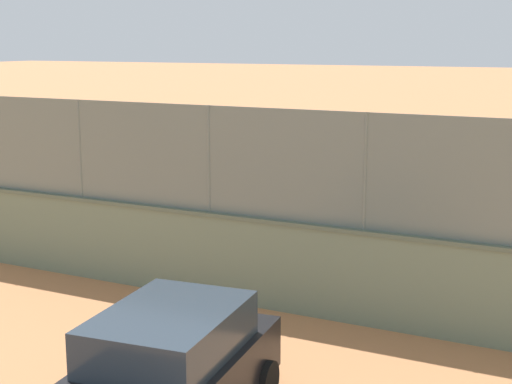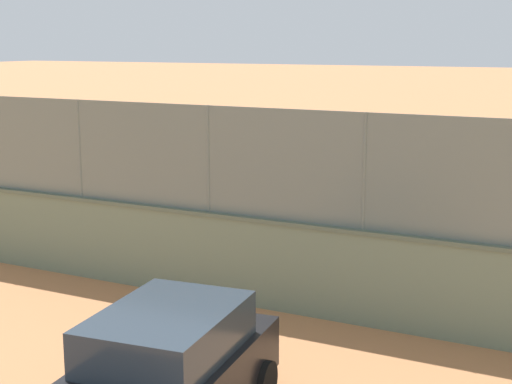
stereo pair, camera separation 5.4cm
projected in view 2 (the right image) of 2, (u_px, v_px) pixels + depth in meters
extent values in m
plane|color=#B27247|center=(337.00, 203.00, 23.97)|extent=(260.00, 260.00, 0.00)
cube|color=slate|center=(282.00, 267.00, 14.31)|extent=(22.58, 0.65, 1.68)
cube|color=#556151|center=(282.00, 222.00, 14.14)|extent=(22.58, 0.71, 0.08)
cube|color=slate|center=(283.00, 165.00, 13.92)|extent=(22.12, 0.41, 2.08)
cylinder|color=slate|center=(364.00, 172.00, 13.22)|extent=(0.07, 0.07, 2.08)
cylinder|color=slate|center=(209.00, 159.00, 14.63)|extent=(0.07, 0.07, 2.08)
cylinder|color=slate|center=(80.00, 149.00, 16.03)|extent=(0.07, 0.07, 2.08)
cylinder|color=#B2B2B2|center=(182.00, 235.00, 18.53)|extent=(0.19, 0.19, 0.75)
cylinder|color=#B2B2B2|center=(187.00, 236.00, 18.39)|extent=(0.19, 0.19, 0.75)
cylinder|color=beige|center=(184.00, 210.00, 18.33)|extent=(0.44, 0.44, 0.56)
cylinder|color=brown|center=(175.00, 203.00, 18.48)|extent=(0.27, 0.53, 0.16)
cylinder|color=brown|center=(182.00, 209.00, 17.90)|extent=(0.27, 0.53, 0.16)
sphere|color=brown|center=(184.00, 194.00, 18.25)|extent=(0.21, 0.21, 0.21)
cylinder|color=white|center=(184.00, 190.00, 18.24)|extent=(0.29, 0.29, 0.05)
cylinder|color=black|center=(176.00, 210.00, 17.78)|extent=(0.14, 0.29, 0.04)
ellipsoid|color=#333338|center=(168.00, 211.00, 17.63)|extent=(0.13, 0.29, 0.24)
cylinder|color=#B2B2B2|center=(177.00, 180.00, 25.68)|extent=(0.21, 0.21, 0.80)
cylinder|color=#B2B2B2|center=(178.00, 181.00, 25.49)|extent=(0.21, 0.21, 0.80)
cylinder|color=#D14C42|center=(177.00, 160.00, 25.45)|extent=(0.48, 0.48, 0.59)
cylinder|color=#D8AD84|center=(174.00, 155.00, 25.70)|extent=(0.48, 0.45, 0.17)
cylinder|color=#D8AD84|center=(170.00, 158.00, 25.06)|extent=(0.48, 0.45, 0.17)
sphere|color=#D8AD84|center=(177.00, 148.00, 25.37)|extent=(0.23, 0.23, 0.23)
cylinder|color=red|center=(177.00, 145.00, 25.35)|extent=(0.34, 0.34, 0.05)
cylinder|color=black|center=(164.00, 159.00, 25.01)|extent=(0.25, 0.23, 0.04)
ellipsoid|color=#333338|center=(158.00, 159.00, 24.94)|extent=(0.24, 0.23, 0.24)
cylinder|color=#591919|center=(434.00, 197.00, 23.05)|extent=(0.21, 0.21, 0.72)
cylinder|color=#591919|center=(430.00, 196.00, 23.23)|extent=(0.21, 0.21, 0.72)
cylinder|color=white|center=(433.00, 177.00, 23.02)|extent=(0.47, 0.47, 0.53)
cylinder|color=#936B4C|center=(440.00, 175.00, 22.78)|extent=(0.37, 0.46, 0.16)
cylinder|color=#936B4C|center=(434.00, 171.00, 23.38)|extent=(0.37, 0.46, 0.16)
sphere|color=#936B4C|center=(433.00, 165.00, 22.95)|extent=(0.20, 0.20, 0.20)
cylinder|color=white|center=(433.00, 162.00, 22.93)|extent=(0.30, 0.30, 0.05)
sphere|color=orange|center=(184.00, 218.00, 16.41)|extent=(0.19, 0.19, 0.19)
sphere|color=white|center=(439.00, 309.00, 14.39)|extent=(0.07, 0.07, 0.07)
cube|color=#28333D|center=(167.00, 333.00, 9.74)|extent=(1.77, 2.39, 0.60)
cylinder|color=black|center=(264.00, 382.00, 10.70)|extent=(0.25, 0.64, 0.62)
cylinder|color=black|center=(152.00, 363.00, 11.33)|extent=(0.25, 0.64, 0.62)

